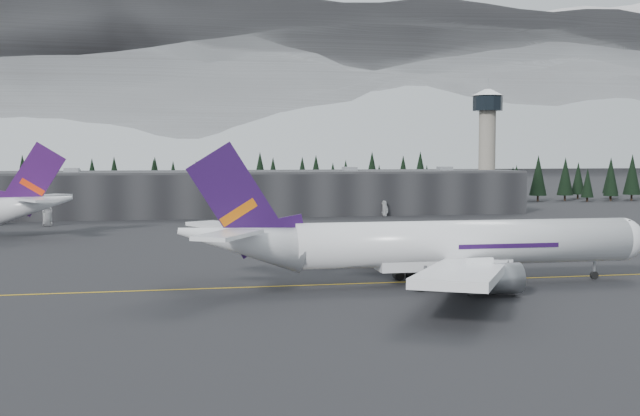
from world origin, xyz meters
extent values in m
plane|color=black|center=(0.00, 0.00, 0.00)|extent=(1400.00, 1400.00, 0.00)
cube|color=gold|center=(0.00, -2.00, 0.01)|extent=(400.00, 0.40, 0.02)
cube|color=black|center=(0.00, 125.00, 6.00)|extent=(160.00, 30.00, 12.00)
cube|color=#333335|center=(0.00, 125.00, 12.30)|extent=(160.00, 30.00, 0.60)
cylinder|color=gray|center=(75.00, 128.00, 16.00)|extent=(5.20, 5.20, 32.00)
cylinder|color=black|center=(75.00, 128.00, 33.25)|extent=(9.20, 9.20, 4.50)
cone|color=silver|center=(75.00, 128.00, 36.70)|extent=(10.00, 10.00, 2.00)
cube|color=black|center=(0.00, 162.00, 7.50)|extent=(360.00, 20.00, 15.00)
cylinder|color=white|center=(15.54, -4.58, 5.68)|extent=(47.53, 6.59, 6.19)
sphere|color=white|center=(39.28, -4.78, 5.68)|extent=(6.19, 6.19, 6.19)
cone|color=white|center=(-15.43, -4.33, 6.61)|extent=(17.39, 6.34, 8.97)
cube|color=white|center=(9.48, 11.47, 4.03)|extent=(20.69, 29.47, 2.65)
cylinder|color=gray|center=(15.62, 5.74, 2.27)|extent=(6.74, 3.98, 3.92)
cube|color=white|center=(9.21, -20.53, 4.03)|extent=(21.05, 29.36, 2.65)
cylinder|color=gray|center=(15.45, -14.91, 2.27)|extent=(6.74, 3.98, 3.92)
cube|color=#250D40|center=(-15.95, -4.32, 11.87)|extent=(13.08, 0.62, 15.37)
cube|color=#BF580B|center=(-15.74, -4.32, 10.32)|extent=(5.04, 0.62, 3.79)
cube|color=white|center=(-17.44, 1.88, 8.05)|extent=(9.64, 12.17, 0.52)
cube|color=white|center=(-17.55, -10.50, 8.05)|extent=(9.76, 12.14, 0.52)
cylinder|color=black|center=(35.15, -4.75, 1.55)|extent=(0.52, 0.52, 3.10)
cylinder|color=black|center=(8.35, 0.12, 1.55)|extent=(0.52, 0.52, 3.10)
cylinder|color=black|center=(8.27, -9.17, 1.55)|extent=(0.52, 0.52, 3.10)
cone|color=silver|center=(-52.71, 70.31, 6.88)|extent=(18.19, 6.84, 9.34)
cube|color=#37104D|center=(-52.18, 70.30, 12.36)|extent=(13.62, 0.83, 16.00)
cube|color=red|center=(-52.39, 70.30, 10.75)|extent=(5.25, 0.71, 3.94)
cube|color=silver|center=(-50.70, 63.82, 8.38)|extent=(9.93, 12.69, 0.54)
cube|color=silver|center=(-50.43, 76.71, 8.38)|extent=(10.26, 12.62, 0.54)
imported|color=silver|center=(-52.93, 95.92, 0.66)|extent=(3.42, 5.20, 1.33)
imported|color=white|center=(36.58, 109.01, 0.76)|extent=(4.63, 2.30, 1.51)
camera|label=1|loc=(-25.66, -108.62, 18.22)|focal=45.00mm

